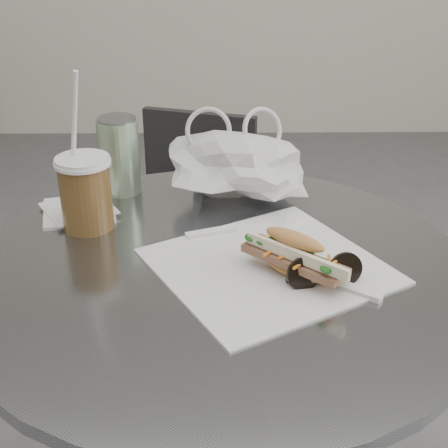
{
  "coord_description": "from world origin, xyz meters",
  "views": [
    {
      "loc": [
        -0.0,
        -0.6,
        1.22
      ],
      "look_at": [
        0.01,
        0.23,
        0.79
      ],
      "focal_mm": 50.0,
      "sensor_mm": 36.0,
      "label": 1
    }
  ],
  "objects_px": {
    "iced_coffee": "(86,192)",
    "drink_can": "(119,155)",
    "banh_mi": "(294,256)",
    "cafe_table": "(221,403)",
    "sunglasses": "(324,273)",
    "chair_far": "(184,274)"
  },
  "relations": [
    {
      "from": "iced_coffee",
      "to": "drink_can",
      "type": "relative_size",
      "value": 1.86
    },
    {
      "from": "banh_mi",
      "to": "drink_can",
      "type": "relative_size",
      "value": 1.36
    },
    {
      "from": "cafe_table",
      "to": "iced_coffee",
      "type": "xyz_separation_m",
      "value": [
        -0.22,
        0.13,
        0.34
      ]
    },
    {
      "from": "iced_coffee",
      "to": "sunglasses",
      "type": "xyz_separation_m",
      "value": [
        0.36,
        -0.18,
        -0.04
      ]
    },
    {
      "from": "chair_far",
      "to": "drink_can",
      "type": "xyz_separation_m",
      "value": [
        -0.09,
        -0.36,
        0.48
      ]
    },
    {
      "from": "chair_far",
      "to": "sunglasses",
      "type": "relative_size",
      "value": 6.69
    },
    {
      "from": "iced_coffee",
      "to": "cafe_table",
      "type": "bearing_deg",
      "value": -29.9
    },
    {
      "from": "iced_coffee",
      "to": "banh_mi",
      "type": "bearing_deg",
      "value": -26.44
    },
    {
      "from": "chair_far",
      "to": "cafe_table",
      "type": "bearing_deg",
      "value": 115.82
    },
    {
      "from": "chair_far",
      "to": "banh_mi",
      "type": "xyz_separation_m",
      "value": [
        0.2,
        -0.67,
        0.44
      ]
    },
    {
      "from": "banh_mi",
      "to": "sunglasses",
      "type": "relative_size",
      "value": 1.75
    },
    {
      "from": "chair_far",
      "to": "iced_coffee",
      "type": "bearing_deg",
      "value": 93.79
    },
    {
      "from": "banh_mi",
      "to": "sunglasses",
      "type": "bearing_deg",
      "value": 10.08
    },
    {
      "from": "cafe_table",
      "to": "sunglasses",
      "type": "relative_size",
      "value": 6.87
    },
    {
      "from": "chair_far",
      "to": "banh_mi",
      "type": "height_order",
      "value": "banh_mi"
    },
    {
      "from": "banh_mi",
      "to": "iced_coffee",
      "type": "distance_m",
      "value": 0.36
    },
    {
      "from": "banh_mi",
      "to": "drink_can",
      "type": "distance_m",
      "value": 0.42
    },
    {
      "from": "iced_coffee",
      "to": "drink_can",
      "type": "height_order",
      "value": "iced_coffee"
    },
    {
      "from": "banh_mi",
      "to": "iced_coffee",
      "type": "bearing_deg",
      "value": -165.2
    },
    {
      "from": "chair_far",
      "to": "sunglasses",
      "type": "bearing_deg",
      "value": 126.39
    },
    {
      "from": "chair_far",
      "to": "iced_coffee",
      "type": "xyz_separation_m",
      "value": [
        -0.12,
        -0.51,
        0.47
      ]
    },
    {
      "from": "chair_far",
      "to": "drink_can",
      "type": "distance_m",
      "value": 0.61
    }
  ]
}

